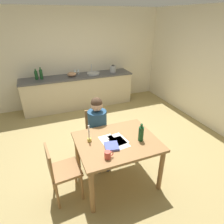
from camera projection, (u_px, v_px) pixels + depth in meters
The scene contains 22 objects.
ground_plane at pixel (106, 150), 3.81m from camera, with size 5.20×5.20×0.04m, color tan.
wall_back at pixel (74, 58), 5.37m from camera, with size 5.20×0.12×2.60m, color silver.
wall_right at pixel (220, 72), 4.08m from camera, with size 0.12×5.20×2.60m, color silver.
kitchen_counter at pixel (79, 91), 5.46m from camera, with size 3.03×0.64×0.90m.
dining_table at pixel (117, 147), 2.84m from camera, with size 1.16×0.95×0.75m.
chair_at_table at pixel (97, 132), 3.46m from camera, with size 0.45×0.45×0.89m.
person_seated at pixel (98, 127), 3.26m from camera, with size 0.37×0.62×1.19m.
chair_side_empty at pixel (60, 170), 2.61m from camera, with size 0.43×0.43×0.88m.
coffee_mug at pixel (108, 155), 2.43m from camera, with size 0.12×0.08×0.10m.
candlestick at pixel (89, 137), 2.74m from camera, with size 0.06×0.06×0.26m.
book_magazine at pixel (112, 146), 2.64m from camera, with size 0.19×0.20×0.03m, color #525EB7.
paper_letter at pixel (119, 143), 2.74m from camera, with size 0.21×0.30×0.00m, color white.
paper_bill at pixel (118, 139), 2.82m from camera, with size 0.21×0.30×0.00m, color white.
paper_envelope at pixel (108, 140), 2.79m from camera, with size 0.21×0.30×0.00m, color white.
wine_bottle_on_table at pixel (141, 134), 2.75m from camera, with size 0.08×0.08×0.27m.
sink_unit at pixel (93, 73), 5.40m from camera, with size 0.36×0.36×0.24m.
bottle_oil at pixel (36, 75), 4.91m from camera, with size 0.08×0.08×0.27m.
bottle_vinegar at pixel (41, 74), 4.91m from camera, with size 0.08×0.08×0.31m.
mixing_bowl at pixel (72, 74), 5.19m from camera, with size 0.24×0.24×0.11m, color tan.
stovetop_kettle at pixel (113, 69), 5.56m from camera, with size 0.18×0.18×0.22m.
wine_glass_near_sink at pixel (78, 70), 5.35m from camera, with size 0.07×0.07×0.15m.
wine_glass_by_kettle at pixel (75, 71), 5.32m from camera, with size 0.07×0.07×0.15m.
Camera 1 is at (-1.03, -2.88, 2.38)m, focal length 30.82 mm.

